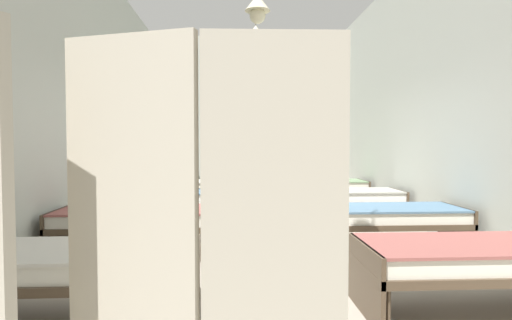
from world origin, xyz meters
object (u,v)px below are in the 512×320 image
bed_right_row_2 (347,198)px  bed_left_row_2 (161,199)px  bed_left_row_3 (177,187)px  bed_left_row_0 (73,265)px  patient_seated_primary (182,174)px  bed_left_row_1 (134,220)px  potted_plant (239,173)px  bed_right_row_1 (388,217)px  nurse_near_aisle (266,186)px  nurse_mid_aisle (248,181)px  bed_right_row_0 (476,259)px  bed_right_row_3 (323,186)px

bed_right_row_2 → bed_left_row_2: bearing=180.0°
bed_left_row_3 → bed_left_row_0: bearing=-90.0°
patient_seated_primary → bed_left_row_1: bearing=-99.9°
potted_plant → patient_seated_primary: bearing=-119.9°
bed_right_row_2 → bed_right_row_1: bearing=-90.0°
nurse_near_aisle → nurse_mid_aisle: (-0.33, 1.08, 0.00)m
bed_right_row_1 → bed_right_row_2: same height
bed_left_row_0 → bed_left_row_2: bearing=90.0°
nurse_near_aisle → bed_right_row_0: bearing=-73.1°
bed_left_row_1 → nurse_mid_aisle: bearing=69.0°
bed_left_row_1 → potted_plant: size_ratio=1.65×
bed_left_row_0 → bed_right_row_3: size_ratio=1.00×
bed_right_row_1 → patient_seated_primary: patient_seated_primary is taller
bed_right_row_2 → nurse_mid_aisle: size_ratio=1.28×
bed_left_row_0 → bed_right_row_0: size_ratio=1.00×
bed_left_row_1 → bed_right_row_1: bearing=0.0°
bed_left_row_3 → nurse_mid_aisle: bearing=11.1°
bed_left_row_0 → bed_right_row_2: size_ratio=1.00×
bed_right_row_1 → bed_right_row_0: bearing=-90.0°
bed_right_row_1 → bed_left_row_3: (-3.24, 3.80, 0.00)m
nurse_mid_aisle → bed_right_row_0: bearing=-178.8°
bed_left_row_2 → potted_plant: (1.35, 1.84, 0.31)m
bed_right_row_1 → bed_left_row_2: 3.75m
bed_right_row_1 → bed_left_row_2: same height
bed_right_row_1 → nurse_near_aisle: 3.31m
bed_left_row_2 → bed_right_row_2: size_ratio=1.00×
bed_right_row_2 → potted_plant: size_ratio=1.65×
bed_right_row_0 → potted_plant: potted_plant is taller
bed_right_row_0 → bed_left_row_3: bearing=119.6°
bed_left_row_1 → bed_right_row_3: (3.24, 3.80, 0.00)m
bed_left_row_0 → patient_seated_primary: bearing=84.9°
bed_right_row_3 → bed_right_row_2: bearing=-90.0°
nurse_near_aisle → nurse_mid_aisle: size_ratio=1.00×
patient_seated_primary → potted_plant: size_ratio=0.69×
bed_right_row_0 → bed_right_row_2: (0.00, 3.80, 0.00)m
bed_left_row_0 → bed_right_row_3: (3.24, 5.70, 0.00)m
bed_left_row_1 → nurse_near_aisle: bearing=57.8°
bed_left_row_2 → nurse_mid_aisle: size_ratio=1.28×
bed_left_row_3 → patient_seated_primary: bearing=-79.0°
bed_left_row_3 → bed_right_row_2: bearing=-30.4°
bed_right_row_2 → patient_seated_primary: bearing=178.1°
bed_left_row_0 → bed_right_row_2: bearing=49.6°
bed_right_row_1 → nurse_near_aisle: bearing=113.7°
bed_left_row_0 → patient_seated_primary: (0.35, 3.90, 0.43)m
bed_left_row_3 → patient_seated_primary: patient_seated_primary is taller
potted_plant → bed_right_row_1: bearing=-63.3°
patient_seated_primary → bed_left_row_2: bearing=-164.4°
bed_right_row_2 → potted_plant: bearing=135.6°
bed_left_row_0 → bed_left_row_3: (0.00, 5.70, 0.00)m
patient_seated_primary → potted_plant: (1.00, 1.74, -0.12)m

